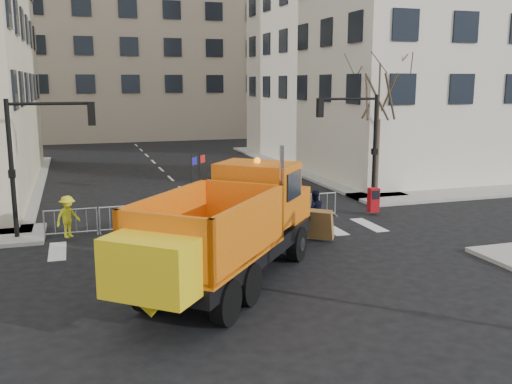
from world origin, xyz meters
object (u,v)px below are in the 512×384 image
object	(u,v)px
cop_a	(285,220)
worker	(68,217)
newspaper_box	(373,200)
cop_b	(314,211)
cop_c	(301,213)
plow_truck	(228,226)

from	to	relation	value
cop_a	worker	world-z (taller)	cop_a
newspaper_box	cop_a	bearing A→B (deg)	-146.81
cop_b	newspaper_box	world-z (taller)	cop_b
newspaper_box	cop_c	bearing A→B (deg)	-151.28
cop_a	cop_b	world-z (taller)	cop_a
cop_c	worker	xyz separation A→B (m)	(-8.86, 1.74, 0.09)
plow_truck	cop_b	xyz separation A→B (m)	(4.94, 4.95, -0.96)
cop_c	cop_a	bearing A→B (deg)	-21.65
cop_a	worker	size ratio (longest dim) A/B	1.10
cop_a	cop_b	distance (m)	2.06
plow_truck	cop_c	xyz separation A→B (m)	(4.31, 4.83, -0.96)
plow_truck	worker	distance (m)	8.04
plow_truck	cop_c	distance (m)	6.55
cop_a	worker	xyz separation A→B (m)	(-7.79, 2.78, 0.07)
worker	newspaper_box	size ratio (longest dim) A/B	1.47
cop_c	worker	world-z (taller)	worker
cop_a	newspaper_box	bearing A→B (deg)	178.73
cop_c	newspaper_box	world-z (taller)	cop_c
cop_b	worker	distance (m)	9.63
cop_b	worker	bearing A→B (deg)	-0.12
cop_a	plow_truck	bearing A→B (deg)	18.62
plow_truck	worker	world-z (taller)	plow_truck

